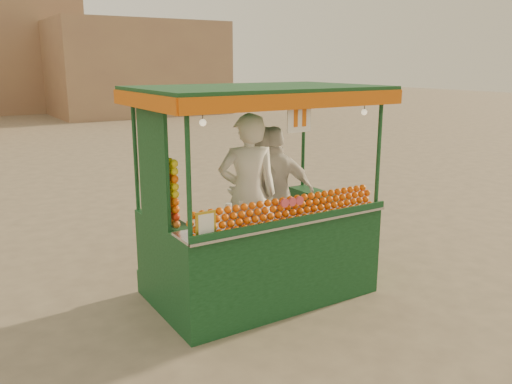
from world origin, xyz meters
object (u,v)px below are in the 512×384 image
vendor_middle (260,195)px  vendor_right (275,195)px  juice_cart (258,232)px  vendor_left (248,195)px

vendor_middle → vendor_right: vendor_right is taller
juice_cart → vendor_right: bearing=34.7°
vendor_middle → vendor_right: 0.20m
vendor_right → juice_cart: bearing=59.2°
vendor_left → vendor_middle: bearing=-120.2°
juice_cart → vendor_right: (0.44, 0.31, 0.34)m
juice_cart → vendor_left: juice_cart is taller
vendor_left → vendor_middle: (0.36, 0.31, -0.11)m
juice_cart → vendor_middle: juice_cart is taller
juice_cart → vendor_middle: bearing=55.7°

